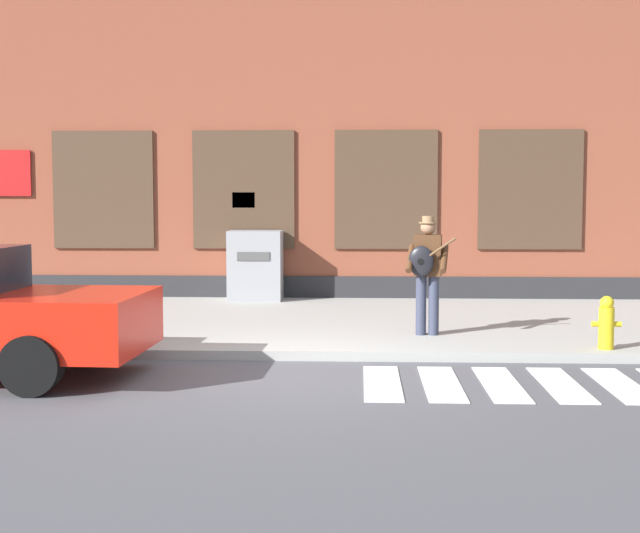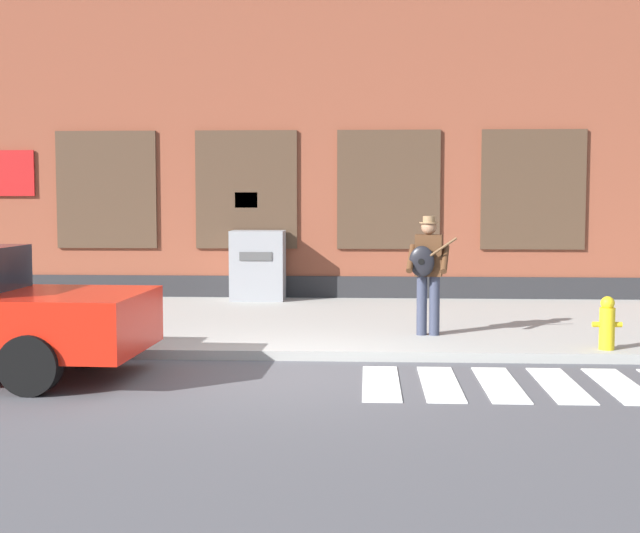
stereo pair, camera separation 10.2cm
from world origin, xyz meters
name	(u,v)px [view 1 (the left image)]	position (x,y,z in m)	size (l,w,h in m)	color
ground_plane	(285,375)	(0.00, 0.00, 0.00)	(160.00, 160.00, 0.00)	#4C4C51
sidewalk	(305,323)	(0.00, 3.87, 0.06)	(28.00, 5.99, 0.13)	#9E9E99
building_backdrop	(319,95)	(0.00, 8.86, 4.26)	(28.00, 4.06, 8.54)	brown
crosswalk	(620,385)	(3.82, -0.43, 0.01)	(5.78, 1.90, 0.01)	silver
busker	(427,268)	(1.84, 2.28, 1.10)	(0.72, 0.60, 1.71)	#33384C
utility_box	(255,265)	(-1.11, 6.41, 0.79)	(1.02, 0.70, 1.33)	gray
fire_hydrant	(606,323)	(4.11, 1.22, 0.47)	(0.38, 0.20, 0.70)	gold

